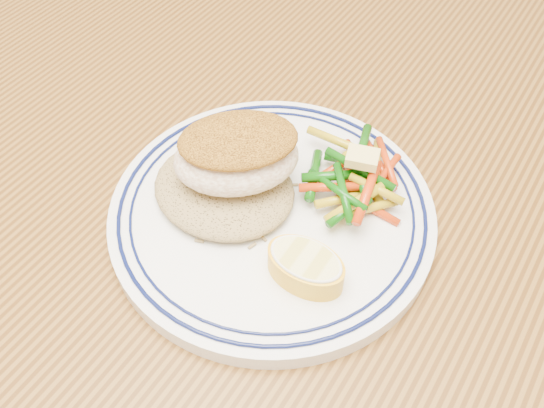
{
  "coord_description": "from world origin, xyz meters",
  "views": [
    {
      "loc": [
        0.15,
        -0.27,
        1.13
      ],
      "look_at": [
        -0.01,
        -0.01,
        0.77
      ],
      "focal_mm": 40.0,
      "sensor_mm": 36.0,
      "label": 1
    }
  ],
  "objects_px": {
    "dining_table": "(288,279)",
    "fish_fillet": "(237,154)",
    "rice_pilaf": "(224,186)",
    "plate": "(272,212)",
    "lemon_wedge": "(306,266)",
    "vegetable_pile": "(355,179)"
  },
  "relations": [
    {
      "from": "plate",
      "to": "lemon_wedge",
      "type": "relative_size",
      "value": 4.32
    },
    {
      "from": "dining_table",
      "to": "plate",
      "type": "height_order",
      "value": "plate"
    },
    {
      "from": "plate",
      "to": "rice_pilaf",
      "type": "height_order",
      "value": "rice_pilaf"
    },
    {
      "from": "plate",
      "to": "fish_fillet",
      "type": "bearing_deg",
      "value": 175.38
    },
    {
      "from": "dining_table",
      "to": "fish_fillet",
      "type": "height_order",
      "value": "fish_fillet"
    },
    {
      "from": "vegetable_pile",
      "to": "lemon_wedge",
      "type": "height_order",
      "value": "vegetable_pile"
    },
    {
      "from": "dining_table",
      "to": "fish_fillet",
      "type": "distance_m",
      "value": 0.16
    },
    {
      "from": "dining_table",
      "to": "rice_pilaf",
      "type": "relative_size",
      "value": 12.97
    },
    {
      "from": "dining_table",
      "to": "rice_pilaf",
      "type": "bearing_deg",
      "value": -155.51
    },
    {
      "from": "dining_table",
      "to": "fish_fillet",
      "type": "xyz_separation_m",
      "value": [
        -0.04,
        -0.01,
        0.15
      ]
    },
    {
      "from": "fish_fillet",
      "to": "lemon_wedge",
      "type": "xyz_separation_m",
      "value": [
        0.09,
        -0.04,
        -0.03
      ]
    },
    {
      "from": "rice_pilaf",
      "to": "lemon_wedge",
      "type": "height_order",
      "value": "same"
    },
    {
      "from": "rice_pilaf",
      "to": "fish_fillet",
      "type": "relative_size",
      "value": 0.98
    },
    {
      "from": "rice_pilaf",
      "to": "vegetable_pile",
      "type": "distance_m",
      "value": 0.1
    },
    {
      "from": "plate",
      "to": "rice_pilaf",
      "type": "distance_m",
      "value": 0.04
    },
    {
      "from": "rice_pilaf",
      "to": "lemon_wedge",
      "type": "distance_m",
      "value": 0.1
    },
    {
      "from": "plate",
      "to": "dining_table",
      "type": "bearing_deg",
      "value": 54.19
    },
    {
      "from": "lemon_wedge",
      "to": "fish_fillet",
      "type": "bearing_deg",
      "value": 153.8
    },
    {
      "from": "vegetable_pile",
      "to": "lemon_wedge",
      "type": "bearing_deg",
      "value": -84.41
    },
    {
      "from": "dining_table",
      "to": "lemon_wedge",
      "type": "xyz_separation_m",
      "value": [
        0.04,
        -0.05,
        0.12
      ]
    },
    {
      "from": "fish_fillet",
      "to": "vegetable_pile",
      "type": "bearing_deg",
      "value": 31.88
    },
    {
      "from": "dining_table",
      "to": "rice_pilaf",
      "type": "distance_m",
      "value": 0.13
    }
  ]
}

